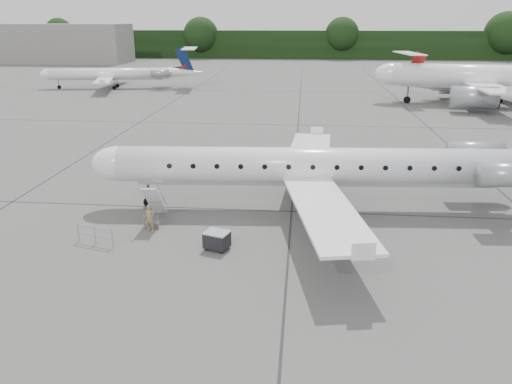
# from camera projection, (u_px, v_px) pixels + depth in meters

# --- Properties ---
(ground) EXTENTS (320.00, 320.00, 0.00)m
(ground) POSITION_uv_depth(u_px,v_px,m) (349.00, 251.00, 25.79)
(ground) COLOR #575755
(ground) RESTS_ON ground
(treeline) EXTENTS (260.00, 4.00, 8.00)m
(treeline) POSITION_uv_depth(u_px,v_px,m) (314.00, 45.00, 146.67)
(treeline) COLOR black
(treeline) RESTS_ON ground
(terminal_building) EXTENTS (40.00, 14.00, 10.00)m
(terminal_building) POSITION_uv_depth(u_px,v_px,m) (53.00, 43.00, 133.78)
(terminal_building) COLOR slate
(terminal_building) RESTS_ON ground
(main_regional_jet) EXTENTS (32.07, 24.01, 7.89)m
(main_regional_jet) POSITION_uv_depth(u_px,v_px,m) (315.00, 148.00, 30.15)
(main_regional_jet) COLOR white
(main_regional_jet) RESTS_ON ground
(airstair) EXTENTS (1.00, 2.51, 2.47)m
(airstair) POSITION_uv_depth(u_px,v_px,m) (155.00, 202.00, 29.08)
(airstair) COLOR white
(airstair) RESTS_ON ground
(passenger) EXTENTS (0.62, 0.45, 1.58)m
(passenger) POSITION_uv_depth(u_px,v_px,m) (150.00, 218.00, 27.93)
(passenger) COLOR #957751
(passenger) RESTS_ON ground
(safety_railing) EXTENTS (2.14, 0.67, 1.00)m
(safety_railing) POSITION_uv_depth(u_px,v_px,m) (95.00, 236.00, 26.35)
(safety_railing) COLOR #999DA1
(safety_railing) RESTS_ON ground
(baggage_cart) EXTENTS (1.44, 1.29, 1.03)m
(baggage_cart) POSITION_uv_depth(u_px,v_px,m) (217.00, 240.00, 25.81)
(baggage_cart) COLOR black
(baggage_cart) RESTS_ON ground
(bg_narrowbody) EXTENTS (33.38, 26.03, 11.01)m
(bg_narrowbody) POSITION_uv_depth(u_px,v_px,m) (486.00, 65.00, 66.69)
(bg_narrowbody) COLOR white
(bg_narrowbody) RESTS_ON ground
(bg_regional_left) EXTENTS (28.28, 22.24, 6.76)m
(bg_regional_left) POSITION_uv_depth(u_px,v_px,m) (109.00, 68.00, 84.46)
(bg_regional_left) COLOR white
(bg_regional_left) RESTS_ON ground
(bg_regional_right) EXTENTS (28.57, 22.09, 6.95)m
(bg_regional_right) POSITION_uv_depth(u_px,v_px,m) (505.00, 77.00, 71.07)
(bg_regional_right) COLOR white
(bg_regional_right) RESTS_ON ground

